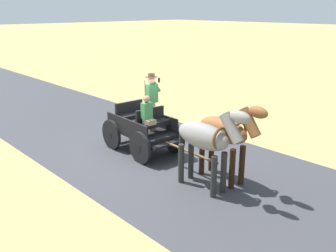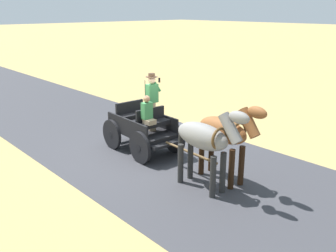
% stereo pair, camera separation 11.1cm
% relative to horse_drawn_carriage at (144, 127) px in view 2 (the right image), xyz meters
% --- Properties ---
extents(ground_plane, '(200.00, 200.00, 0.00)m').
position_rel_horse_drawn_carriage_xyz_m(ground_plane, '(-0.07, 0.04, -0.82)').
color(ground_plane, tan).
extents(road_surface, '(5.91, 160.00, 0.01)m').
position_rel_horse_drawn_carriage_xyz_m(road_surface, '(-0.07, 0.04, -0.81)').
color(road_surface, '#38383D').
rests_on(road_surface, ground).
extents(horse_drawn_carriage, '(1.52, 4.51, 2.50)m').
position_rel_horse_drawn_carriage_xyz_m(horse_drawn_carriage, '(0.00, 0.00, 0.00)').
color(horse_drawn_carriage, black).
rests_on(horse_drawn_carriage, ground).
extents(horse_near_side, '(0.69, 2.14, 2.21)m').
position_rel_horse_drawn_carriage_xyz_m(horse_near_side, '(-0.21, 3.04, 0.51)').
color(horse_near_side, brown).
rests_on(horse_near_side, ground).
extents(horse_off_side, '(0.56, 2.13, 2.21)m').
position_rel_horse_drawn_carriage_xyz_m(horse_off_side, '(0.51, 3.01, 0.51)').
color(horse_off_side, gray).
rests_on(horse_off_side, ground).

